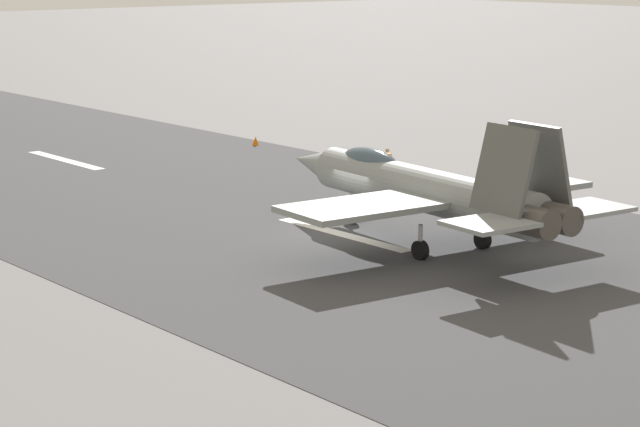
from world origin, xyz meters
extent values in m
plane|color=slate|center=(0.00, 0.00, 0.00)|extent=(400.00, 400.00, 0.00)
cube|color=#3F4043|center=(0.00, 0.00, 0.01)|extent=(240.00, 26.00, 0.02)
cube|color=white|center=(-0.31, 0.00, 0.02)|extent=(8.00, 0.70, 0.00)
cube|color=white|center=(24.17, 0.00, 0.02)|extent=(8.00, 0.70, 0.00)
cylinder|color=gray|center=(-3.86, -1.27, 2.30)|extent=(12.94, 2.91, 1.80)
cone|color=gray|center=(4.01, -1.96, 2.30)|extent=(3.08, 1.78, 1.53)
ellipsoid|color=#3F5160|center=(-0.26, -1.59, 2.97)|extent=(3.68, 1.41, 1.10)
cylinder|color=#47423D|center=(-10.37, -0.15, 2.30)|extent=(2.29, 1.29, 1.10)
cylinder|color=#47423D|center=(-10.47, -1.25, 2.30)|extent=(2.29, 1.29, 1.10)
cube|color=gray|center=(-4.52, 2.65, 2.20)|extent=(3.90, 6.19, 0.24)
cube|color=gray|center=(-5.19, -5.03, 2.20)|extent=(3.90, 6.19, 0.24)
cube|color=gray|center=(-10.21, 1.69, 2.40)|extent=(2.64, 3.00, 0.16)
cube|color=gray|center=(-10.63, -3.09, 2.40)|extent=(2.64, 3.00, 0.16)
cube|color=#565754|center=(-9.36, 0.11, 4.00)|extent=(2.67, 1.17, 3.14)
cube|color=#565754|center=(-9.51, -1.68, 4.00)|extent=(2.67, 1.17, 3.14)
cylinder|color=silver|center=(1.06, -1.70, 0.70)|extent=(0.18, 0.18, 1.40)
cylinder|color=black|center=(1.06, -1.70, 0.38)|extent=(0.78, 0.37, 0.76)
cylinder|color=silver|center=(-5.51, 0.48, 0.70)|extent=(0.18, 0.18, 1.40)
cylinder|color=black|center=(-5.51, 0.48, 0.38)|extent=(0.78, 0.37, 0.76)
cylinder|color=silver|center=(-5.79, -2.71, 0.70)|extent=(0.18, 0.18, 1.40)
cylinder|color=black|center=(-5.79, -2.71, 0.38)|extent=(0.78, 0.37, 0.76)
cube|color=#1E2338|center=(7.76, -9.92, 0.46)|extent=(0.24, 0.36, 0.91)
cube|color=orange|center=(7.76, -9.92, 1.13)|extent=(0.48, 0.35, 0.62)
sphere|color=tan|center=(7.76, -9.92, 1.60)|extent=(0.22, 0.22, 0.22)
cylinder|color=orange|center=(7.47, -9.88, 1.09)|extent=(0.10, 0.10, 0.58)
cylinder|color=orange|center=(8.06, -9.97, 1.09)|extent=(0.10, 0.10, 0.58)
cone|color=orange|center=(4.89, -11.76, 0.28)|extent=(0.44, 0.44, 0.55)
cone|color=orange|center=(21.78, -11.76, 0.28)|extent=(0.44, 0.44, 0.55)
camera|label=1|loc=(-38.61, 32.62, 11.58)|focal=68.89mm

